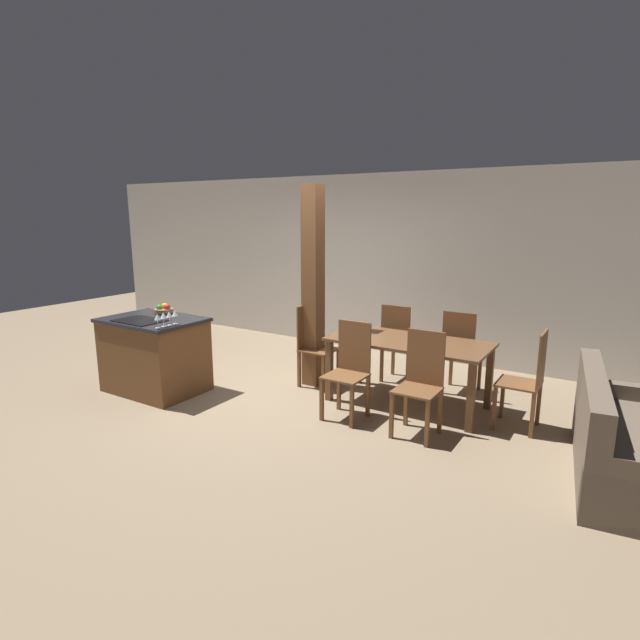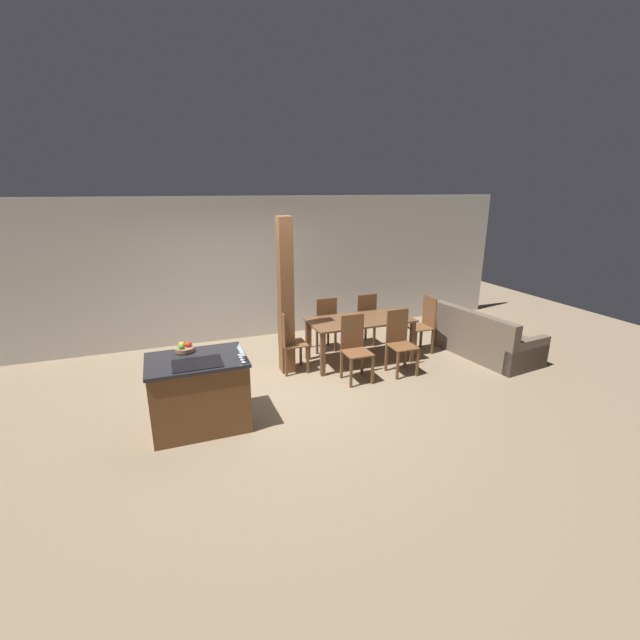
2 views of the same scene
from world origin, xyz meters
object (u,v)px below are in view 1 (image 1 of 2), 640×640
object	(u,v)px
dining_chair_far_left	(398,342)
timber_post	(313,288)
dining_chair_near_right	(420,382)
couch	(633,447)
kitchen_island	(155,354)
dining_chair_near_left	(349,369)
dining_chair_far_right	(460,351)
wine_glass_end	(175,314)
wine_glass_near	(157,317)
dining_chair_head_end	(313,344)
wine_glass_middle	(163,316)
wine_glass_far	(169,315)
dining_chair_foot_end	(528,379)
fruit_bowl	(164,309)
dining_table	(408,350)

from	to	relation	value
dining_chair_far_left	timber_post	distance (m)	1.28
dining_chair_near_right	couch	size ratio (longest dim) A/B	0.54
kitchen_island	dining_chair_near_left	distance (m)	2.43
dining_chair_near_right	timber_post	size ratio (longest dim) A/B	0.41
dining_chair_far_right	timber_post	distance (m)	1.91
wine_glass_end	dining_chair_far_right	xyz separation A→B (m)	(2.64, 1.94, -0.50)
couch	wine_glass_near	bearing A→B (deg)	95.80
timber_post	kitchen_island	bearing A→B (deg)	-140.39
dining_chair_head_end	wine_glass_middle	bearing A→B (deg)	145.79
dining_chair_near_right	wine_glass_far	bearing A→B (deg)	-164.36
wine_glass_end	kitchen_island	bearing A→B (deg)	169.01
dining_chair_near_left	dining_chair_far_left	world-z (taller)	same
dining_chair_near_left	timber_post	xyz separation A→B (m)	(-0.88, 0.67, 0.70)
wine_glass_end	dining_chair_near_right	distance (m)	2.76
dining_chair_far_right	dining_chair_foot_end	distance (m)	1.07
wine_glass_middle	dining_chair_foot_end	world-z (taller)	wine_glass_middle
wine_glass_near	dining_chair_near_right	xyz separation A→B (m)	(2.64, 0.90, -0.50)
dining_chair_near_left	timber_post	size ratio (longest dim) A/B	0.41
wine_glass_far	dining_chair_foot_end	xyz separation A→B (m)	(3.50, 1.38, -0.50)
wine_glass_near	dining_chair_far_left	xyz separation A→B (m)	(1.85, 2.18, -0.50)
wine_glass_far	dining_chair_near_left	xyz separation A→B (m)	(1.85, 0.74, -0.50)
fruit_bowl	wine_glass_far	distance (m)	0.77
dining_chair_near_left	kitchen_island	bearing A→B (deg)	-166.69
kitchen_island	dining_chair_near_right	size ratio (longest dim) A/B	1.15
fruit_bowl	dining_chair_head_end	xyz separation A→B (m)	(1.61, 0.92, -0.42)
wine_glass_middle	dining_chair_near_right	world-z (taller)	wine_glass_middle
fruit_bowl	wine_glass_far	bearing A→B (deg)	-36.36
couch	wine_glass_end	bearing A→B (deg)	92.77
wine_glass_near	dining_chair_far_left	world-z (taller)	wine_glass_near
wine_glass_middle	dining_table	size ratio (longest dim) A/B	0.09
wine_glass_middle	dining_chair_far_right	world-z (taller)	wine_glass_middle
wine_glass_near	wine_glass_far	world-z (taller)	same
fruit_bowl	dining_chair_far_left	distance (m)	2.95
fruit_bowl	dining_table	world-z (taller)	fruit_bowl
wine_glass_far	dining_chair_near_left	distance (m)	2.06
dining_table	dining_chair_far_left	world-z (taller)	dining_chair_far_left
fruit_bowl	wine_glass_near	bearing A→B (deg)	-44.96
dining_chair_near_left	dining_chair_near_right	xyz separation A→B (m)	(0.79, 0.00, 0.00)
wine_glass_far	dining_chair_head_end	world-z (taller)	wine_glass_far
kitchen_island	wine_glass_middle	xyz separation A→B (m)	(0.51, -0.26, 0.57)
wine_glass_end	wine_glass_far	bearing A→B (deg)	-90.00
kitchen_island	wine_glass_near	distance (m)	0.84
dining_chair_near_left	dining_chair_far_left	xyz separation A→B (m)	(0.00, 1.28, 0.00)
kitchen_island	fruit_bowl	xyz separation A→B (m)	(-0.11, 0.27, 0.50)
dining_chair_foot_end	couch	world-z (taller)	dining_chair_foot_end
dining_chair_far_right	couch	world-z (taller)	dining_chair_far_right
wine_glass_far	dining_chair_far_right	xyz separation A→B (m)	(2.64, 2.02, -0.50)
wine_glass_middle	dining_chair_near_right	xyz separation A→B (m)	(2.64, 0.82, -0.50)
wine_glass_end	dining_chair_head_end	bearing A→B (deg)	52.59
fruit_bowl	dining_chair_foot_end	distance (m)	4.24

